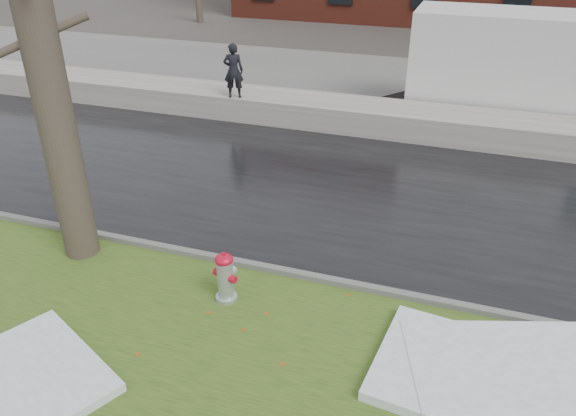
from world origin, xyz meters
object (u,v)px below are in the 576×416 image
(worker, at_px, (233,71))
(box_truck, at_px, (535,67))
(tree, at_px, (40,42))
(fire_hydrant, at_px, (225,275))

(worker, bearing_deg, box_truck, 179.62)
(tree, bearing_deg, worker, 91.18)
(fire_hydrant, relative_size, worker, 0.58)
(tree, xyz_separation_m, box_truck, (8.13, 10.31, -2.26))
(tree, bearing_deg, box_truck, 51.74)
(tree, height_order, box_truck, tree)
(tree, height_order, worker, tree)
(box_truck, bearing_deg, fire_hydrant, -114.28)
(fire_hydrant, xyz_separation_m, box_truck, (4.95, 10.77, 1.15))
(fire_hydrant, xyz_separation_m, worker, (-3.34, 8.09, 1.01))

